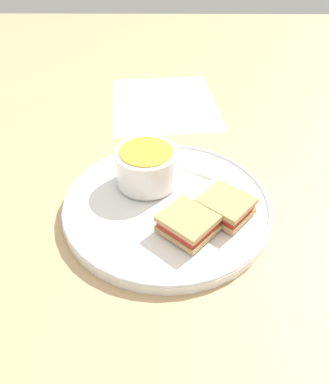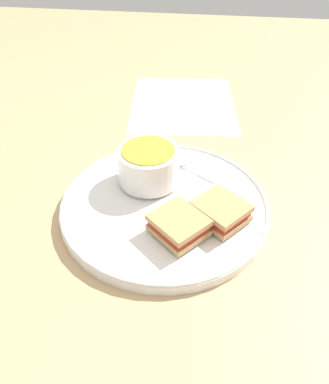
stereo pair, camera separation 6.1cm
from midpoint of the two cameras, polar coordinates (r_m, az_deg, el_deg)
ground_plane at (r=0.64m, az=-2.75°, el=-2.71°), size 2.40×2.40×0.00m
plate at (r=0.63m, az=-2.78°, el=-2.00°), size 0.35×0.35×0.02m
soup_bowl at (r=0.65m, az=-5.79°, el=3.83°), size 0.11×0.11×0.06m
spoon at (r=0.70m, az=-0.98°, el=4.56°), size 0.09×0.07×0.01m
sandwich_half_near at (r=0.56m, az=0.02°, el=-4.95°), size 0.10×0.10×0.03m
sandwich_half_far at (r=0.59m, az=6.01°, el=-2.27°), size 0.10×0.10×0.03m
menu_sheet at (r=0.96m, az=-2.15°, el=13.33°), size 0.28×0.33×0.00m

